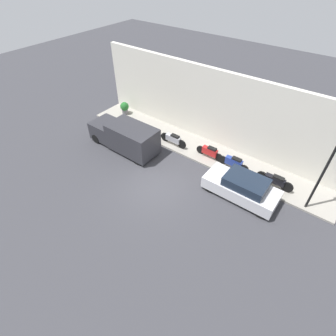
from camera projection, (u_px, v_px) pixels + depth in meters
ground_plane at (156, 186)px, 15.06m from camera, size 60.00×60.00×0.00m
sidewalk at (198, 148)px, 17.69m from camera, size 2.47×17.53×0.12m
building_facade at (212, 107)px, 16.90m from camera, size 0.30×17.53×5.03m
parked_car at (242, 187)px, 14.04m from camera, size 1.68×3.97×1.39m
delivery_van at (124, 136)px, 17.23m from camera, size 1.83×4.96×1.88m
motorcycle_red at (210, 152)px, 16.59m from camera, size 0.30×1.90×0.81m
motorcycle_blue at (234, 162)px, 15.79m from camera, size 0.30×1.97×0.81m
motorcycle_black at (275, 180)px, 14.63m from camera, size 0.30×2.10×0.76m
scooter_silver at (173, 139)px, 17.63m from camera, size 0.30×2.04×0.80m
streetlamp at (328, 164)px, 11.83m from camera, size 0.29×0.29×4.82m
potted_plant at (125, 107)px, 20.75m from camera, size 0.67×0.67×0.97m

